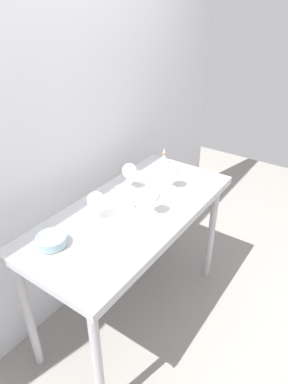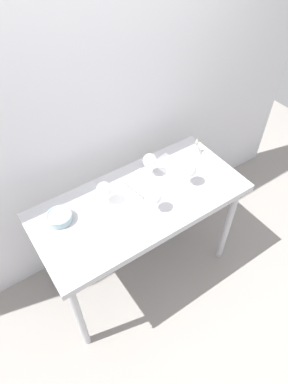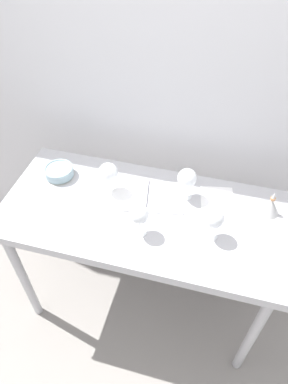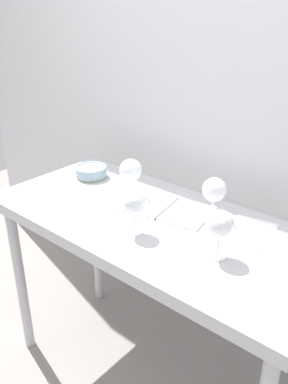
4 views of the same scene
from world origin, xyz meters
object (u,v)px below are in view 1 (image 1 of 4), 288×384
open_notebook (119,203)px  tasting_sheet_upper (110,234)px  wine_glass_far_left (96,201)px  tasting_sheet_lower (146,178)px  decanter_funnel (164,159)px  wine_glass_far_right (129,171)px  tasting_bowl (52,240)px  wine_glass_near_right (172,171)px  wine_glass_near_center (153,196)px

open_notebook → tasting_sheet_upper: size_ratio=1.67×
wine_glass_far_left → tasting_sheet_lower: bearing=5.6°
wine_glass_far_left → decanter_funnel: size_ratio=1.29×
wine_glass_far_right → tasting_sheet_lower: size_ratio=0.75×
tasting_sheet_lower → tasting_bowl: size_ratio=1.49×
wine_glass_far_right → wine_glass_near_right: bearing=-54.5°
wine_glass_far_right → wine_glass_near_right: (0.16, -0.22, 0.00)m
wine_glass_near_right → tasting_sheet_upper: (-0.60, 0.02, -0.12)m
wine_glass_far_left → open_notebook: wine_glass_far_left is taller
open_notebook → tasting_sheet_upper: bearing=-160.7°
wine_glass_far_left → wine_glass_near_center: wine_glass_far_left is taller
tasting_sheet_upper → wine_glass_far_right: bearing=37.9°
decanter_funnel → wine_glass_near_center: bearing=-153.8°
wine_glass_near_center → tasting_sheet_upper: size_ratio=0.71×
wine_glass_far_right → wine_glass_near_center: (-0.16, -0.28, 0.00)m
tasting_bowl → wine_glass_near_right: bearing=-13.1°
tasting_sheet_lower → tasting_bowl: tasting_bowl is taller
decanter_funnel → wine_glass_near_right: bearing=-139.5°
wine_glass_far_right → tasting_bowl: bearing=-177.9°
wine_glass_far_right → wine_glass_near_right: same height
wine_glass_far_left → wine_glass_far_right: bearing=9.2°
wine_glass_far_right → decanter_funnel: size_ratio=1.27×
tasting_sheet_upper → decanter_funnel: bearing=26.6°
wine_glass_far_right → tasting_sheet_lower: bearing=-2.9°
wine_glass_near_right → open_notebook: (-0.34, 0.16, -0.12)m
wine_glass_far_left → tasting_sheet_upper: 0.20m
wine_glass_far_left → tasting_sheet_lower: wine_glass_far_left is taller
wine_glass_far_left → tasting_sheet_upper: bearing=-113.8°
wine_glass_near_center → wine_glass_far_right: bearing=60.3°
wine_glass_far_right → tasting_bowl: (-0.68, -0.03, -0.09)m
wine_glass_near_right → tasting_sheet_upper: bearing=178.5°
wine_glass_far_left → tasting_bowl: wine_glass_far_left is taller
decanter_funnel → tasting_sheet_lower: bearing=-178.3°
wine_glass_near_center → tasting_sheet_upper: wine_glass_near_center is taller
wine_glass_far_left → wine_glass_near_center: (0.22, -0.22, -0.00)m
wine_glass_near_right → open_notebook: wine_glass_near_right is taller
tasting_sheet_upper → decanter_funnel: size_ratio=1.76×
tasting_sheet_upper → tasting_sheet_lower: bearing=31.0°
open_notebook → tasting_bowl: (-0.49, 0.03, 0.03)m
wine_glass_far_right → tasting_sheet_upper: 0.50m
tasting_sheet_lower → tasting_bowl: (-0.84, -0.02, 0.03)m
open_notebook → tasting_bowl: size_ratio=2.57×
wine_glass_far_right → wine_glass_near_center: size_ratio=1.02×
wine_glass_near_right → decanter_funnel: (0.25, 0.22, -0.08)m
wine_glass_near_right → wine_glass_near_center: (-0.32, -0.06, -0.00)m
wine_glass_far_left → wine_glass_near_center: 0.31m
wine_glass_near_center → open_notebook: size_ratio=0.43×
open_notebook → wine_glass_near_right: bearing=-35.7°
wine_glass_near_center → tasting_sheet_lower: wine_glass_near_center is taller
wine_glass_near_center → decanter_funnel: 0.64m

